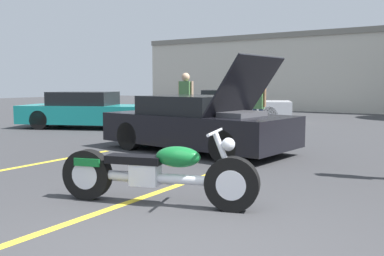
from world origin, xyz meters
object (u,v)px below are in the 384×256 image
at_px(motorcycle, 156,173).
at_px(parked_car_mid_row, 232,107).
at_px(show_car_hood_open, 198,124).
at_px(spectator_midground, 186,98).
at_px(spectator_by_show_car, 258,103).
at_px(parked_car_left_row, 88,111).

height_order(motorcycle, parked_car_mid_row, parked_car_mid_row).
height_order(show_car_hood_open, spectator_midground, show_car_hood_open).
bearing_deg(spectator_by_show_car, parked_car_left_row, -165.84).
bearing_deg(show_car_hood_open, spectator_midground, 135.36).
xyz_separation_m(parked_car_mid_row, spectator_midground, (0.96, -4.81, 0.49)).
relative_size(parked_car_left_row, parked_car_mid_row, 1.00).
height_order(parked_car_left_row, spectator_midground, spectator_midground).
distance_m(show_car_hood_open, parked_car_mid_row, 7.65).
distance_m(motorcycle, show_car_hood_open, 4.40).
relative_size(parked_car_mid_row, spectator_midground, 2.66).
height_order(show_car_hood_open, parked_car_left_row, show_car_hood_open).
distance_m(parked_car_left_row, spectator_midground, 4.06).
distance_m(motorcycle, parked_car_mid_row, 12.05).
bearing_deg(motorcycle, parked_car_mid_row, 96.24).
xyz_separation_m(motorcycle, show_car_hood_open, (-1.86, 3.99, 0.22)).
xyz_separation_m(parked_car_mid_row, spectator_by_show_car, (2.64, -3.42, 0.33)).
bearing_deg(spectator_midground, parked_car_left_row, -179.31).
distance_m(show_car_hood_open, spectator_midground, 3.00).
xyz_separation_m(show_car_hood_open, parked_car_mid_row, (-2.84, 7.11, -0.00)).
bearing_deg(spectator_by_show_car, show_car_hood_open, -86.90).
xyz_separation_m(spectator_by_show_car, spectator_midground, (-1.68, -1.39, 0.17)).
relative_size(show_car_hood_open, spectator_by_show_car, 2.80).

